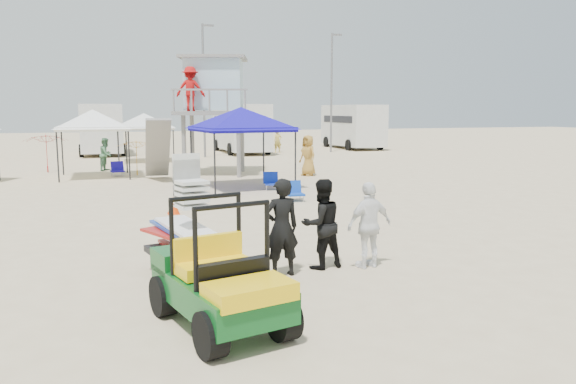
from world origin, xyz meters
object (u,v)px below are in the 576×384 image
object	(u,v)px
man_left	(281,228)
lifeguard_tower	(211,89)
surf_trailer	(192,235)
canopy_blue	(241,111)
utility_cart	(218,270)

from	to	relation	value
man_left	lifeguard_tower	bearing A→B (deg)	-99.44
man_left	surf_trailer	bearing A→B (deg)	-14.37
man_left	lifeguard_tower	world-z (taller)	lifeguard_tower
surf_trailer	canopy_blue	distance (m)	11.64
utility_cart	surf_trailer	bearing A→B (deg)	89.92
man_left	lifeguard_tower	xyz separation A→B (m)	(1.76, 16.03, 2.95)
surf_trailer	lifeguard_tower	size ratio (longest dim) A/B	0.46
lifeguard_tower	canopy_blue	xyz separation A→B (m)	(0.21, -4.82, -0.97)
utility_cart	lifeguard_tower	bearing A→B (deg)	79.71
surf_trailer	man_left	xyz separation A→B (m)	(1.52, -0.30, 0.09)
canopy_blue	man_left	bearing A→B (deg)	-99.99
man_left	canopy_blue	bearing A→B (deg)	-103.17
utility_cart	man_left	world-z (taller)	man_left
utility_cart	surf_trailer	distance (m)	2.33
utility_cart	man_left	xyz separation A→B (m)	(1.52, 2.03, 0.06)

